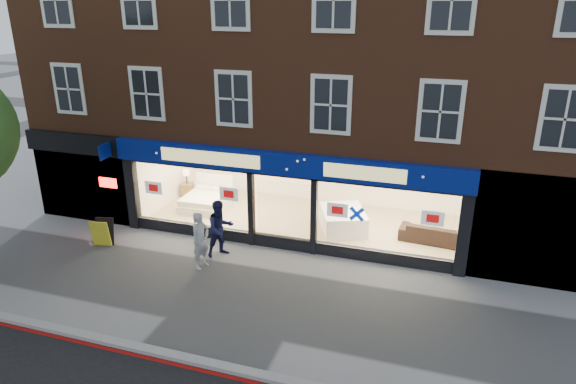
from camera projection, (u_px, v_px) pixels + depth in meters
The scene contains 12 objects.
ground at pixel (247, 296), 14.01m from camera, with size 120.00×120.00×0.00m, color gray.
kerb_line at pixel (193, 369), 11.25m from camera, with size 60.00×0.10×0.01m, color #8C0A07.
kerb_stone at pixel (197, 361), 11.41m from camera, with size 60.00×0.25×0.12m, color gray.
showroom_floor at pixel (301, 221), 18.67m from camera, with size 11.00×4.50×0.10m, color tan.
building at pixel (317, 28), 17.85m from camera, with size 19.00×8.26×10.30m.
display_bed at pixel (206, 200), 19.70m from camera, with size 1.59×1.93×1.06m.
bedside_table at pixel (187, 190), 20.81m from camera, with size 0.45×0.45×0.55m, color brown.
mattress_stack at pixel (343, 220), 17.76m from camera, with size 1.99×2.20×0.71m.
sofa at pixel (432, 233), 16.87m from camera, with size 2.09×0.82×0.61m, color black.
a_board at pixel (103, 233), 16.74m from camera, with size 0.62×0.40×0.94m, color gold.
pedestrian_grey at pixel (201, 240), 15.27m from camera, with size 0.64×0.42×1.76m, color #A0A1A7.
pedestrian_blue at pixel (220, 228), 15.98m from camera, with size 0.89×0.69×1.83m, color #16193F.
Camera 1 is at (4.83, -11.17, 7.59)m, focal length 32.00 mm.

